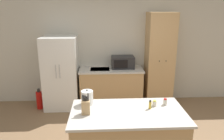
{
  "coord_description": "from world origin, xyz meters",
  "views": [
    {
      "loc": [
        -0.51,
        -2.92,
        2.31
      ],
      "look_at": [
        -0.29,
        1.4,
        1.05
      ],
      "focal_mm": 35.0,
      "sensor_mm": 36.0,
      "label": 1
    }
  ],
  "objects_px": {
    "spice_bottle_short_red": "(165,102)",
    "kettle": "(87,98)",
    "refrigerator": "(61,73)",
    "pantry_cabinet": "(159,60)",
    "fire_extinguisher": "(39,100)",
    "knife_block": "(86,107)",
    "spice_bottle_tall_dark": "(154,103)",
    "spice_bottle_amber_oil": "(150,105)",
    "microwave": "(123,62)"
  },
  "relations": [
    {
      "from": "microwave",
      "to": "spice_bottle_short_red",
      "type": "distance_m",
      "value": 2.13
    },
    {
      "from": "refrigerator",
      "to": "microwave",
      "type": "relative_size",
      "value": 3.18
    },
    {
      "from": "refrigerator",
      "to": "spice_bottle_short_red",
      "type": "xyz_separation_m",
      "value": [
        1.87,
        -1.96,
        0.12
      ]
    },
    {
      "from": "refrigerator",
      "to": "kettle",
      "type": "xyz_separation_m",
      "value": [
        0.72,
        -1.88,
        0.18
      ]
    },
    {
      "from": "spice_bottle_amber_oil",
      "to": "kettle",
      "type": "height_order",
      "value": "kettle"
    },
    {
      "from": "knife_block",
      "to": "microwave",
      "type": "bearing_deg",
      "value": 72.51
    },
    {
      "from": "refrigerator",
      "to": "fire_extinguisher",
      "type": "xyz_separation_m",
      "value": [
        -0.52,
        -0.11,
        -0.62
      ]
    },
    {
      "from": "refrigerator",
      "to": "pantry_cabinet",
      "type": "xyz_separation_m",
      "value": [
        2.3,
        0.07,
        0.26
      ]
    },
    {
      "from": "knife_block",
      "to": "kettle",
      "type": "xyz_separation_m",
      "value": [
        0.0,
        0.31,
        0.0
      ]
    },
    {
      "from": "spice_bottle_tall_dark",
      "to": "microwave",
      "type": "bearing_deg",
      "value": 96.86
    },
    {
      "from": "spice_bottle_short_red",
      "to": "kettle",
      "type": "distance_m",
      "value": 1.16
    },
    {
      "from": "spice_bottle_tall_dark",
      "to": "spice_bottle_short_red",
      "type": "height_order",
      "value": "spice_bottle_short_red"
    },
    {
      "from": "pantry_cabinet",
      "to": "microwave",
      "type": "relative_size",
      "value": 4.16
    },
    {
      "from": "microwave",
      "to": "knife_block",
      "type": "bearing_deg",
      "value": -107.49
    },
    {
      "from": "knife_block",
      "to": "kettle",
      "type": "relative_size",
      "value": 1.26
    },
    {
      "from": "pantry_cabinet",
      "to": "kettle",
      "type": "relative_size",
      "value": 9.36
    },
    {
      "from": "spice_bottle_short_red",
      "to": "kettle",
      "type": "bearing_deg",
      "value": 175.79
    },
    {
      "from": "spice_bottle_tall_dark",
      "to": "fire_extinguisher",
      "type": "height_order",
      "value": "spice_bottle_tall_dark"
    },
    {
      "from": "spice_bottle_short_red",
      "to": "spice_bottle_tall_dark",
      "type": "bearing_deg",
      "value": -169.49
    },
    {
      "from": "refrigerator",
      "to": "spice_bottle_amber_oil",
      "type": "relative_size",
      "value": 12.85
    },
    {
      "from": "spice_bottle_amber_oil",
      "to": "spice_bottle_short_red",
      "type": "bearing_deg",
      "value": 24.24
    },
    {
      "from": "spice_bottle_tall_dark",
      "to": "spice_bottle_amber_oil",
      "type": "bearing_deg",
      "value": -135.48
    },
    {
      "from": "pantry_cabinet",
      "to": "spice_bottle_short_red",
      "type": "relative_size",
      "value": 21.84
    },
    {
      "from": "refrigerator",
      "to": "kettle",
      "type": "bearing_deg",
      "value": -69.14
    },
    {
      "from": "pantry_cabinet",
      "to": "knife_block",
      "type": "xyz_separation_m",
      "value": [
        -1.59,
        -2.26,
        -0.09
      ]
    },
    {
      "from": "refrigerator",
      "to": "microwave",
      "type": "distance_m",
      "value": 1.46
    },
    {
      "from": "refrigerator",
      "to": "spice_bottle_tall_dark",
      "type": "xyz_separation_m",
      "value": [
        1.7,
        -1.99,
        0.11
      ]
    },
    {
      "from": "refrigerator",
      "to": "spice_bottle_amber_oil",
      "type": "xyz_separation_m",
      "value": [
        1.62,
        -2.07,
        0.13
      ]
    },
    {
      "from": "knife_block",
      "to": "spice_bottle_amber_oil",
      "type": "bearing_deg",
      "value": 7.16
    },
    {
      "from": "microwave",
      "to": "kettle",
      "type": "xyz_separation_m",
      "value": [
        -0.73,
        -2.01,
        -0.03
      ]
    },
    {
      "from": "pantry_cabinet",
      "to": "kettle",
      "type": "xyz_separation_m",
      "value": [
        -1.59,
        -1.95,
        -0.08
      ]
    },
    {
      "from": "spice_bottle_tall_dark",
      "to": "kettle",
      "type": "xyz_separation_m",
      "value": [
        -0.98,
        0.12,
        0.06
      ]
    },
    {
      "from": "microwave",
      "to": "pantry_cabinet",
      "type": "bearing_deg",
      "value": -4.05
    },
    {
      "from": "knife_block",
      "to": "spice_bottle_tall_dark",
      "type": "relative_size",
      "value": 3.28
    },
    {
      "from": "knife_block",
      "to": "fire_extinguisher",
      "type": "relative_size",
      "value": 0.6
    },
    {
      "from": "knife_block",
      "to": "spice_bottle_tall_dark",
      "type": "bearing_deg",
      "value": 11.18
    },
    {
      "from": "pantry_cabinet",
      "to": "knife_block",
      "type": "bearing_deg",
      "value": -125.18
    },
    {
      "from": "knife_block",
      "to": "pantry_cabinet",
      "type": "bearing_deg",
      "value": 54.82
    },
    {
      "from": "refrigerator",
      "to": "microwave",
      "type": "bearing_deg",
      "value": 5.12
    },
    {
      "from": "spice_bottle_tall_dark",
      "to": "knife_block",
      "type": "bearing_deg",
      "value": -168.82
    },
    {
      "from": "pantry_cabinet",
      "to": "spice_bottle_short_red",
      "type": "bearing_deg",
      "value": -102.18
    },
    {
      "from": "microwave",
      "to": "knife_block",
      "type": "xyz_separation_m",
      "value": [
        -0.73,
        -2.32,
        -0.03
      ]
    },
    {
      "from": "kettle",
      "to": "fire_extinguisher",
      "type": "bearing_deg",
      "value": 124.97
    },
    {
      "from": "spice_bottle_amber_oil",
      "to": "pantry_cabinet",
      "type": "bearing_deg",
      "value": 72.2
    },
    {
      "from": "refrigerator",
      "to": "knife_block",
      "type": "bearing_deg",
      "value": -71.92
    },
    {
      "from": "kettle",
      "to": "knife_block",
      "type": "bearing_deg",
      "value": -90.15
    },
    {
      "from": "knife_block",
      "to": "spice_bottle_tall_dark",
      "type": "xyz_separation_m",
      "value": [
        0.99,
        0.19,
        -0.06
      ]
    },
    {
      "from": "fire_extinguisher",
      "to": "pantry_cabinet",
      "type": "bearing_deg",
      "value": 3.56
    },
    {
      "from": "microwave",
      "to": "spice_bottle_amber_oil",
      "type": "height_order",
      "value": "microwave"
    },
    {
      "from": "spice_bottle_amber_oil",
      "to": "kettle",
      "type": "xyz_separation_m",
      "value": [
        -0.9,
        0.2,
        0.04
      ]
    }
  ]
}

